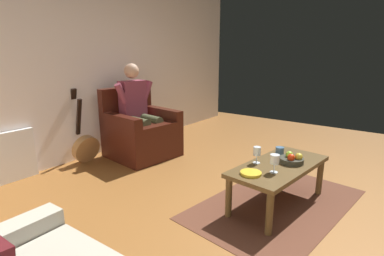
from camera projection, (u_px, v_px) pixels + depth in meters
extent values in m
plane|color=brown|center=(304.00, 206.00, 2.94)|extent=(7.06, 7.06, 0.00)
cube|color=silver|center=(102.00, 65.00, 4.33)|extent=(6.28, 0.06, 2.53)
cube|color=#573021|center=(276.00, 204.00, 2.98)|extent=(1.94, 1.33, 0.01)
cube|color=#3E170E|center=(142.00, 142.00, 4.31)|extent=(0.92, 0.92, 0.41)
cube|color=#3E170E|center=(144.00, 125.00, 4.21)|extent=(0.66, 0.77, 0.10)
cube|color=#3E170E|center=(161.00, 116.00, 4.48)|extent=(0.22, 0.83, 0.24)
cube|color=#3E170E|center=(120.00, 124.00, 3.98)|extent=(0.22, 0.83, 0.24)
cube|color=#3E170E|center=(126.00, 106.00, 4.42)|extent=(0.84, 0.22, 0.55)
cube|color=#843649|center=(133.00, 100.00, 4.29)|extent=(0.39, 0.22, 0.55)
sphere|color=tan|center=(132.00, 71.00, 4.19)|extent=(0.20, 0.20, 0.20)
cylinder|color=#484C30|center=(150.00, 119.00, 4.28)|extent=(0.18, 0.46, 0.13)
cylinder|color=#484C30|center=(160.00, 141.00, 4.19)|extent=(0.13, 0.13, 0.51)
cylinder|color=#843649|center=(147.00, 91.00, 4.37)|extent=(0.21, 0.11, 0.29)
cylinder|color=#484C30|center=(137.00, 122.00, 4.13)|extent=(0.18, 0.46, 0.13)
cylinder|color=#484C30|center=(148.00, 144.00, 4.04)|extent=(0.13, 0.13, 0.51)
cylinder|color=#843649|center=(122.00, 93.00, 4.07)|extent=(0.21, 0.11, 0.29)
cube|color=brown|center=(279.00, 166.00, 2.88)|extent=(1.17, 0.65, 0.04)
cylinder|color=brown|center=(320.00, 177.00, 3.15)|extent=(0.06, 0.06, 0.38)
cylinder|color=brown|center=(269.00, 214.00, 2.44)|extent=(0.06, 0.06, 0.38)
cylinder|color=brown|center=(283.00, 167.00, 3.43)|extent=(0.06, 0.06, 0.38)
cylinder|color=brown|center=(229.00, 197.00, 2.72)|extent=(0.06, 0.06, 0.38)
cylinder|color=#AE7C46|center=(86.00, 149.00, 4.08)|extent=(0.37, 0.18, 0.38)
cylinder|color=black|center=(88.00, 148.00, 4.05)|extent=(0.10, 0.03, 0.10)
cube|color=black|center=(79.00, 117.00, 4.03)|extent=(0.05, 0.14, 0.50)
cube|color=black|center=(74.00, 94.00, 4.00)|extent=(0.07, 0.06, 0.14)
cube|color=white|center=(7.00, 158.00, 3.42)|extent=(0.61, 0.06, 0.58)
cylinder|color=silver|center=(256.00, 163.00, 2.91)|extent=(0.07, 0.07, 0.01)
cylinder|color=silver|center=(257.00, 159.00, 2.90)|extent=(0.01, 0.01, 0.07)
cylinder|color=silver|center=(257.00, 151.00, 2.88)|extent=(0.07, 0.07, 0.08)
cylinder|color=#590C19|center=(257.00, 153.00, 2.89)|extent=(0.06, 0.06, 0.03)
cylinder|color=silver|center=(274.00, 172.00, 2.68)|extent=(0.07, 0.07, 0.01)
cylinder|color=silver|center=(274.00, 168.00, 2.67)|extent=(0.01, 0.01, 0.08)
cylinder|color=silver|center=(275.00, 159.00, 2.65)|extent=(0.08, 0.08, 0.08)
cylinder|color=#590C19|center=(275.00, 162.00, 2.66)|extent=(0.07, 0.07, 0.03)
cylinder|color=#2F2F24|center=(291.00, 160.00, 2.91)|extent=(0.23, 0.23, 0.05)
sphere|color=red|center=(291.00, 158.00, 2.85)|extent=(0.07, 0.07, 0.07)
sphere|color=gold|center=(299.00, 157.00, 2.88)|extent=(0.07, 0.07, 0.07)
sphere|color=#82AC2B|center=(289.00, 155.00, 2.93)|extent=(0.07, 0.07, 0.07)
cylinder|color=gold|center=(251.00, 173.00, 2.64)|extent=(0.18, 0.18, 0.02)
cylinder|color=#456686|center=(280.00, 151.00, 3.15)|extent=(0.09, 0.09, 0.08)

